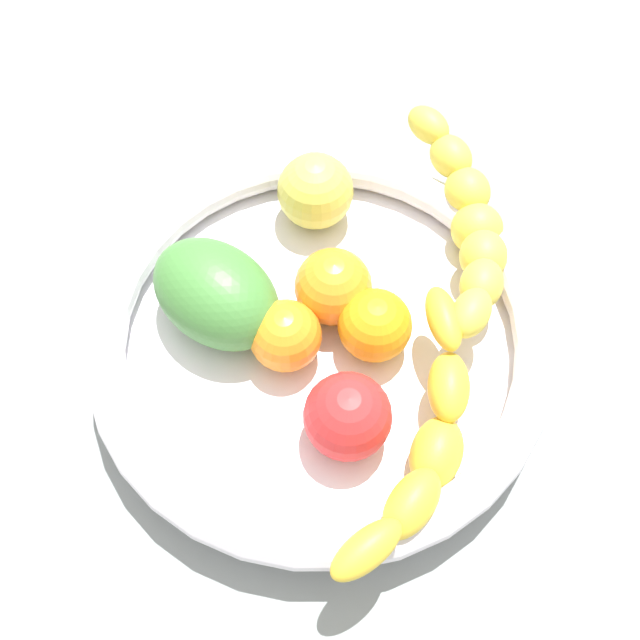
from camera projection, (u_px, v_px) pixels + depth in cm
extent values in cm
cube|color=gray|center=(320.00, 360.00, 58.80)|extent=(120.00, 120.00, 3.00)
cylinder|color=silver|center=(320.00, 345.00, 56.43)|extent=(34.38, 34.38, 2.45)
torus|color=silver|center=(320.00, 329.00, 54.05)|extent=(36.49, 36.49, 3.01)
ellipsoid|color=yellow|center=(366.00, 550.00, 42.61)|extent=(5.65, 5.51, 2.41)
ellipsoid|color=yellow|center=(412.00, 503.00, 45.49)|extent=(5.46, 6.28, 3.06)
ellipsoid|color=yellow|center=(436.00, 452.00, 48.73)|extent=(5.04, 6.28, 3.71)
ellipsoid|color=yellow|center=(449.00, 387.00, 49.65)|extent=(3.08, 5.49, 3.06)
ellipsoid|color=yellow|center=(443.00, 322.00, 50.62)|extent=(3.82, 5.93, 2.41)
ellipsoid|color=yellow|center=(471.00, 313.00, 50.88)|extent=(4.34, 5.13, 2.84)
ellipsoid|color=yellow|center=(482.00, 284.00, 53.20)|extent=(4.19, 4.96, 3.35)
ellipsoid|color=yellow|center=(483.00, 256.00, 55.62)|extent=(3.92, 4.41, 3.86)
ellipsoid|color=yellow|center=(477.00, 229.00, 58.07)|extent=(5.09, 5.08, 4.37)
ellipsoid|color=yellow|center=(467.00, 191.00, 58.93)|extent=(5.20, 5.48, 3.86)
ellipsoid|color=yellow|center=(451.00, 157.00, 59.70)|extent=(5.19, 5.48, 3.35)
ellipsoid|color=yellow|center=(428.00, 125.00, 60.31)|extent=(5.08, 5.10, 2.84)
sphere|color=orange|center=(333.00, 287.00, 54.14)|extent=(6.19, 6.19, 6.19)
sphere|color=orange|center=(375.00, 322.00, 52.82)|extent=(5.75, 5.75, 5.75)
sphere|color=orange|center=(285.00, 336.00, 52.29)|extent=(5.62, 5.62, 5.62)
sphere|color=#D9CF50|center=(315.00, 191.00, 58.69)|extent=(6.56, 6.56, 6.56)
ellipsoid|color=#44853B|center=(216.00, 294.00, 53.20)|extent=(13.70, 12.84, 7.24)
sphere|color=red|center=(348.00, 416.00, 48.66)|extent=(6.39, 6.39, 6.39)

